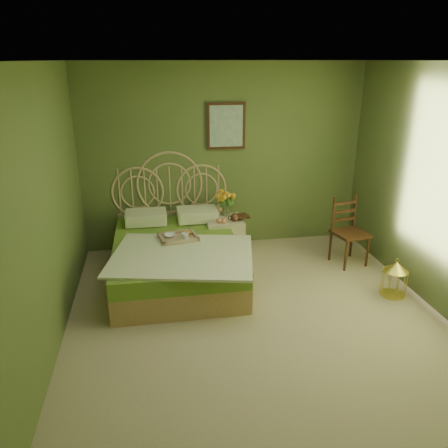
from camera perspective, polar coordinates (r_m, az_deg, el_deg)
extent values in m
plane|color=#C0B18B|center=(4.71, 4.70, -13.06)|extent=(4.50, 4.50, 0.00)
plane|color=silver|center=(3.92, 5.88, 20.44)|extent=(4.50, 4.50, 0.00)
plane|color=#5C6736|center=(6.26, -0.02, 8.62)|extent=(4.00, 0.00, 4.00)
plane|color=#5C6736|center=(4.12, -22.80, 0.46)|extent=(0.00, 4.50, 4.50)
cube|color=#33200D|center=(6.16, 0.27, 12.68)|extent=(0.54, 0.03, 0.64)
cube|color=#B3BFAF|center=(6.14, 0.30, 12.65)|extent=(0.46, 0.01, 0.56)
cube|color=tan|center=(5.57, -6.22, -5.62)|extent=(1.51, 2.01, 0.30)
cube|color=olive|center=(5.47, -6.32, -3.26)|extent=(1.51, 2.01, 0.20)
cube|color=white|center=(5.01, -5.46, -4.10)|extent=(1.80, 1.51, 0.03)
cube|color=white|center=(6.05, -10.16, 0.87)|extent=(0.55, 0.40, 0.16)
cube|color=white|center=(6.07, -3.52, 1.26)|extent=(0.55, 0.40, 0.16)
cube|color=tan|center=(5.44, -5.98, -2.00)|extent=(0.51, 0.43, 0.04)
ellipsoid|color=#B77A38|center=(5.51, -4.82, -1.09)|extent=(0.12, 0.07, 0.05)
cube|color=beige|center=(6.11, 0.02, -1.75)|extent=(0.50, 0.50, 0.55)
cylinder|color=silver|center=(6.10, 0.30, 1.88)|extent=(0.10, 0.10, 0.18)
ellipsoid|color=tan|center=(6.07, -1.44, 1.36)|extent=(0.21, 0.11, 0.10)
sphere|color=#E48558|center=(5.85, -0.69, 0.44)|extent=(0.07, 0.07, 0.07)
sphere|color=#E48558|center=(5.84, 0.02, 0.42)|extent=(0.07, 0.07, 0.07)
cube|color=#33200D|center=(6.06, 16.16, -1.21)|extent=(0.48, 0.48, 0.04)
cylinder|color=#33200D|center=(5.92, 15.14, -3.89)|extent=(0.03, 0.03, 0.43)
cylinder|color=#33200D|center=(6.07, 18.13, -3.60)|extent=(0.03, 0.03, 0.43)
cylinder|color=#33200D|center=(6.21, 13.84, -2.59)|extent=(0.03, 0.03, 0.43)
cylinder|color=#33200D|center=(6.35, 16.73, -2.35)|extent=(0.03, 0.03, 0.43)
cube|color=#33200D|center=(6.12, 15.71, 1.49)|extent=(0.35, 0.11, 0.48)
cylinder|color=gold|center=(5.60, 21.08, -8.56)|extent=(0.28, 0.28, 0.01)
cylinder|color=gold|center=(5.53, 21.29, -7.19)|extent=(0.28, 0.28, 0.31)
cone|color=gold|center=(5.44, 21.57, -5.20)|extent=(0.28, 0.28, 0.11)
imported|color=#381E0F|center=(6.06, 1.67, 0.93)|extent=(0.20, 0.25, 0.02)
imported|color=#472819|center=(6.05, 1.67, 1.10)|extent=(0.25, 0.26, 0.02)
imported|color=white|center=(5.46, -7.08, -1.51)|extent=(0.16, 0.16, 0.03)
imported|color=white|center=(5.36, -5.11, -1.60)|extent=(0.11, 0.11, 0.08)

